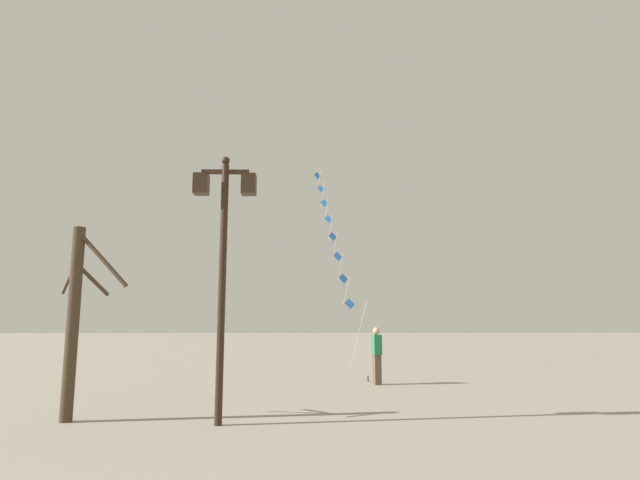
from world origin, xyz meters
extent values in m
plane|color=gray|center=(0.00, 20.00, 0.00)|extent=(160.00, 160.00, 0.00)
cylinder|color=black|center=(-2.75, 9.70, 2.45)|extent=(0.14, 0.14, 4.91)
sphere|color=black|center=(-2.75, 9.70, 4.99)|extent=(0.16, 0.16, 0.16)
cube|color=black|center=(-2.75, 9.70, 4.76)|extent=(0.93, 0.08, 0.08)
cube|color=black|center=(-3.21, 9.70, 4.51)|extent=(0.28, 0.28, 0.40)
cube|color=beige|center=(-3.21, 9.70, 4.51)|extent=(0.19, 0.19, 0.30)
cube|color=black|center=(-2.29, 9.70, 4.51)|extent=(0.28, 0.28, 0.40)
cube|color=beige|center=(-2.29, 9.70, 4.51)|extent=(0.19, 0.19, 0.30)
cylinder|color=brown|center=(0.80, 16.86, 0.09)|extent=(0.06, 0.06, 0.18)
cylinder|color=silver|center=(0.63, 18.19, 1.37)|extent=(0.36, 2.68, 2.39)
cylinder|color=silver|center=(0.38, 20.11, 3.08)|extent=(0.17, 1.19, 1.06)
cylinder|color=silver|center=(0.23, 21.29, 4.12)|extent=(0.17, 1.19, 1.06)
cylinder|color=silver|center=(0.08, 22.46, 5.17)|extent=(0.17, 1.19, 1.06)
cylinder|color=silver|center=(-0.07, 23.63, 6.22)|extent=(0.17, 1.19, 1.06)
cylinder|color=silver|center=(-0.22, 24.81, 7.26)|extent=(0.17, 1.19, 1.06)
cylinder|color=silver|center=(-0.37, 25.98, 8.31)|extent=(0.17, 1.19, 1.06)
cylinder|color=silver|center=(-0.52, 27.16, 9.36)|extent=(0.17, 1.19, 1.06)
cube|color=blue|center=(0.46, 19.52, 2.55)|extent=(0.40, 0.03, 0.40)
cylinder|color=blue|center=(0.46, 19.52, 2.26)|extent=(0.02, 0.05, 0.25)
cube|color=blue|center=(0.31, 20.70, 3.60)|extent=(0.38, 0.14, 0.40)
cylinder|color=blue|center=(0.31, 20.70, 3.31)|extent=(0.02, 0.03, 0.26)
cube|color=blue|center=(0.16, 21.87, 4.65)|extent=(0.40, 0.04, 0.40)
cylinder|color=blue|center=(0.16, 21.87, 4.37)|extent=(0.02, 0.03, 0.23)
cube|color=blue|center=(0.01, 23.05, 5.69)|extent=(0.39, 0.09, 0.40)
cylinder|color=blue|center=(0.01, 23.05, 5.37)|extent=(0.03, 0.06, 0.33)
cube|color=blue|center=(-0.14, 24.22, 6.74)|extent=(0.40, 0.05, 0.40)
cylinder|color=blue|center=(-0.14, 24.22, 6.43)|extent=(0.02, 0.05, 0.29)
cube|color=blue|center=(-0.29, 25.40, 7.79)|extent=(0.40, 0.03, 0.40)
cylinder|color=blue|center=(-0.29, 25.40, 7.51)|extent=(0.02, 0.04, 0.23)
cube|color=blue|center=(-0.44, 26.57, 8.83)|extent=(0.40, 0.04, 0.40)
cylinder|color=blue|center=(-0.44, 26.57, 8.53)|extent=(0.02, 0.05, 0.28)
cube|color=blue|center=(-0.60, 27.75, 9.88)|extent=(0.38, 0.13, 0.40)
cylinder|color=blue|center=(-0.60, 27.75, 9.58)|extent=(0.03, 0.04, 0.28)
cube|color=brown|center=(0.99, 15.99, 0.45)|extent=(0.24, 0.32, 0.90)
cube|color=#26724C|center=(0.99, 15.99, 1.18)|extent=(0.29, 0.41, 0.60)
sphere|color=tan|center=(0.99, 15.99, 1.60)|extent=(0.22, 0.22, 0.22)
cylinder|color=#26724C|center=(0.96, 16.21, 1.35)|extent=(0.14, 0.40, 0.50)
cylinder|color=#423323|center=(-5.67, 10.10, 1.86)|extent=(0.24, 0.24, 3.72)
cylinder|color=#423323|center=(-5.49, 10.47, 2.70)|extent=(0.45, 0.82, 0.62)
cylinder|color=#423323|center=(-5.91, 10.36, 2.74)|extent=(0.54, 0.60, 0.65)
cylinder|color=#423323|center=(-5.14, 10.00, 3.07)|extent=(1.12, 0.29, 1.12)
camera|label=1|loc=(-1.15, -0.27, 1.83)|focal=29.47mm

